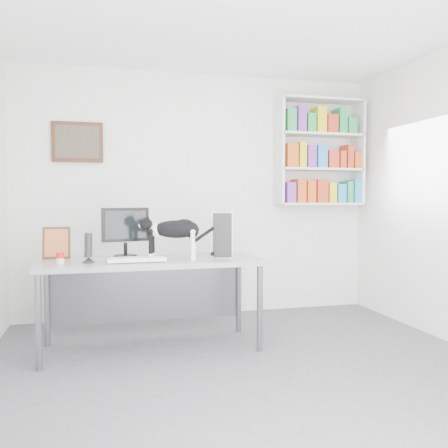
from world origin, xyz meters
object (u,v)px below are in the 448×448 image
object	(u,v)px
monitor	(125,232)
pc_tower	(222,234)
bookshelf	(320,152)
keyboard	(137,260)
speaker	(88,247)
desk	(151,304)
cat	(174,239)
leaning_print	(57,242)
soup_can	(60,259)

from	to	relation	value
monitor	pc_tower	world-z (taller)	monitor
bookshelf	pc_tower	size ratio (longest dim) A/B	3.05
monitor	keyboard	xyz separation A→B (m)	(0.07, -0.36, -0.21)
pc_tower	speaker	size ratio (longest dim) A/B	1.59
desk	cat	xyz separation A→B (m)	(0.19, -0.10, 0.57)
pc_tower	keyboard	bearing A→B (deg)	-148.70
desk	leaning_print	size ratio (longest dim) A/B	6.51
monitor	cat	distance (m)	0.52
pc_tower	speaker	distance (m)	1.21
speaker	pc_tower	bearing A→B (deg)	19.70
bookshelf	soup_can	size ratio (longest dim) A/B	13.57
keyboard	cat	xyz separation A→B (m)	(0.32, 0.02, 0.16)
cat	desk	bearing A→B (deg)	169.03
monitor	leaning_print	xyz separation A→B (m)	(-0.59, 0.02, -0.08)
speaker	leaning_print	xyz separation A→B (m)	(-0.28, 0.35, 0.02)
bookshelf	soup_can	bearing A→B (deg)	-158.23
monitor	speaker	xyz separation A→B (m)	(-0.31, -0.33, -0.10)
bookshelf	monitor	size ratio (longest dim) A/B	2.73
keyboard	bookshelf	bearing A→B (deg)	25.69
monitor	leaning_print	size ratio (longest dim) A/B	1.58
monitor	cat	world-z (taller)	monitor
monitor	soup_can	size ratio (longest dim) A/B	4.97
monitor	pc_tower	xyz separation A→B (m)	(0.87, -0.11, -0.02)
leaning_print	soup_can	world-z (taller)	leaning_print
soup_can	cat	size ratio (longest dim) A/B	0.16
pc_tower	speaker	world-z (taller)	pc_tower
keyboard	speaker	distance (m)	0.40
monitor	pc_tower	distance (m)	0.88
pc_tower	soup_can	world-z (taller)	pc_tower
keyboard	leaning_print	world-z (taller)	leaning_print
monitor	keyboard	bearing A→B (deg)	-90.27
desk	cat	bearing A→B (deg)	-29.80
monitor	leaning_print	bearing A→B (deg)	165.89
bookshelf	keyboard	distance (m)	2.66
desk	monitor	bearing A→B (deg)	129.79
monitor	soup_can	bearing A→B (deg)	-157.35
pc_tower	cat	xyz separation A→B (m)	(-0.48, -0.24, -0.02)
speaker	cat	size ratio (longest dim) A/B	0.44
monitor	cat	xyz separation A→B (m)	(0.39, -0.34, -0.05)
monitor	pc_tower	size ratio (longest dim) A/B	1.12
leaning_print	cat	xyz separation A→B (m)	(0.98, -0.37, 0.03)
keyboard	cat	bearing A→B (deg)	2.35
pc_tower	speaker	xyz separation A→B (m)	(-1.18, -0.22, -0.07)
keyboard	soup_can	world-z (taller)	soup_can
desk	speaker	bearing A→B (deg)	-171.39
monitor	soup_can	xyz separation A→B (m)	(-0.53, -0.36, -0.18)
monitor	leaning_print	world-z (taller)	monitor
leaning_print	cat	distance (m)	1.05
bookshelf	speaker	size ratio (longest dim) A/B	4.84
pc_tower	speaker	bearing A→B (deg)	-156.08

